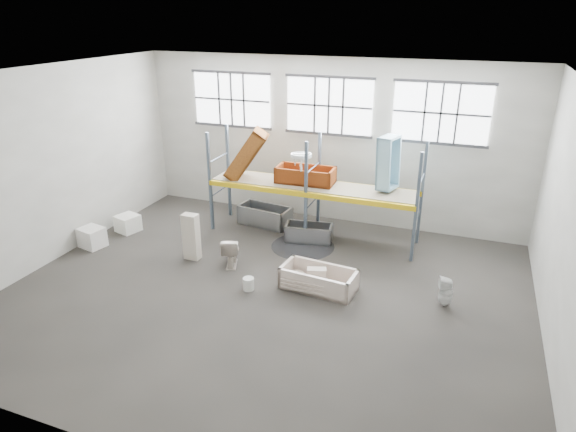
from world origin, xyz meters
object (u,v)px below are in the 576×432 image
at_px(bathtub_beige, 319,279).
at_px(rust_tub_flat, 305,175).
at_px(toilet_white, 446,292).
at_px(steel_tub_right, 309,233).
at_px(toilet_beige, 231,251).
at_px(blue_tub_upright, 388,163).
at_px(cistern_tall, 191,237).
at_px(carton_near, 92,237).
at_px(steel_tub_left, 265,215).
at_px(bucket, 248,284).

relative_size(bathtub_beige, rust_tub_flat, 1.07).
bearing_deg(toilet_white, steel_tub_right, -130.46).
bearing_deg(toilet_beige, blue_tub_upright, -162.52).
bearing_deg(cistern_tall, toilet_white, 0.51).
relative_size(cistern_tall, carton_near, 1.96).
height_order(bathtub_beige, steel_tub_left, steel_tub_left).
bearing_deg(steel_tub_left, toilet_white, -26.78).
bearing_deg(toilet_white, steel_tub_left, -128.36).
relative_size(toilet_beige, cistern_tall, 0.63).
xyz_separation_m(steel_tub_right, bucket, (-0.47, -3.15, -0.09)).
relative_size(toilet_white, blue_tub_upright, 0.48).
bearing_deg(bucket, bathtub_beige, 22.37).
xyz_separation_m(steel_tub_left, blue_tub_upright, (3.70, -0.06, 2.10)).
bearing_deg(steel_tub_right, rust_tub_flat, 120.77).
xyz_separation_m(steel_tub_right, blue_tub_upright, (2.04, 0.59, 2.15)).
height_order(toilet_white, bucket, toilet_white).
relative_size(toilet_beige, steel_tub_right, 0.60).
relative_size(bathtub_beige, cistern_tall, 1.39).
relative_size(steel_tub_left, steel_tub_right, 1.21).
height_order(steel_tub_right, carton_near, carton_near).
distance_m(bathtub_beige, toilet_white, 2.92).
distance_m(cistern_tall, blue_tub_upright, 5.66).
relative_size(blue_tub_upright, carton_near, 2.23).
bearing_deg(bathtub_beige, toilet_beige, 177.39).
distance_m(steel_tub_right, bucket, 3.18).
relative_size(steel_tub_left, rust_tub_flat, 0.97).
height_order(toilet_beige, blue_tub_upright, blue_tub_upright).
height_order(bathtub_beige, toilet_white, toilet_white).
relative_size(steel_tub_left, blue_tub_upright, 1.11).
relative_size(bathtub_beige, carton_near, 2.73).
height_order(blue_tub_upright, carton_near, blue_tub_upright).
bearing_deg(carton_near, bathtub_beige, 0.33).
relative_size(toilet_white, steel_tub_left, 0.43).
bearing_deg(blue_tub_upright, bathtub_beige, -107.10).
height_order(rust_tub_flat, bucket, rust_tub_flat).
bearing_deg(carton_near, steel_tub_right, 24.40).
xyz_separation_m(rust_tub_flat, bucket, (-0.18, -3.62, -1.67)).
bearing_deg(steel_tub_right, blue_tub_upright, 16.18).
bearing_deg(toilet_white, carton_near, -99.54).
bearing_deg(toilet_white, toilet_beige, -102.14).
height_order(bathtub_beige, carton_near, carton_near).
relative_size(cistern_tall, toilet_white, 1.83).
relative_size(steel_tub_right, blue_tub_upright, 0.92).
height_order(toilet_white, steel_tub_right, toilet_white).
xyz_separation_m(cistern_tall, steel_tub_right, (2.57, 2.18, -0.39)).
height_order(toilet_beige, steel_tub_right, toilet_beige).
xyz_separation_m(bathtub_beige, toilet_white, (2.91, 0.30, 0.09)).
distance_m(steel_tub_left, steel_tub_right, 1.78).
bearing_deg(steel_tub_right, bathtub_beige, -66.55).
height_order(toilet_white, rust_tub_flat, rust_tub_flat).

